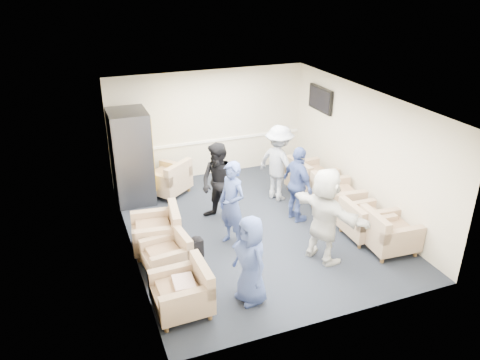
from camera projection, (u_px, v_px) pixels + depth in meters
name	position (u px, v px, depth m)	size (l,w,h in m)	color
floor	(254.00, 227.00, 9.74)	(6.00, 6.00, 0.00)	black
ceiling	(256.00, 100.00, 8.62)	(6.00, 6.00, 0.00)	silver
back_wall	(209.00, 124.00, 11.73)	(5.00, 0.02, 2.70)	beige
front_wall	(337.00, 244.00, 6.63)	(5.00, 0.02, 2.70)	beige
left_wall	(127.00, 187.00, 8.36)	(0.02, 6.00, 2.70)	beige
right_wall	(363.00, 151.00, 9.99)	(0.02, 6.00, 2.70)	beige
chair_rail	(210.00, 141.00, 11.90)	(4.98, 0.04, 0.06)	white
tv	(320.00, 99.00, 11.21)	(0.10, 1.00, 0.58)	black
armchair_left_near	(185.00, 293.00, 7.24)	(0.87, 0.87, 0.68)	#A18367
armchair_left_mid	(169.00, 256.00, 8.24)	(0.84, 0.84, 0.60)	#A18367
armchair_left_far	(159.00, 232.00, 8.86)	(0.98, 0.98, 0.71)	#A18367
armchair_right_near	(387.00, 234.00, 8.82)	(0.93, 0.93, 0.70)	#A18367
armchair_right_midnear	(363.00, 222.00, 9.25)	(0.84, 0.84, 0.66)	#A18367
armchair_right_midfar	(334.00, 198.00, 10.12)	(1.01, 1.01, 0.74)	#A18367
armchair_right_far	(309.00, 178.00, 11.08)	(1.04, 1.04, 0.74)	#A18367
armchair_corner	(169.00, 180.00, 11.01)	(1.26, 1.26, 0.72)	#A18367
vending_machine	(131.00, 157.00, 10.47)	(0.86, 1.00, 2.12)	#4B4C52
backpack	(196.00, 246.00, 8.67)	(0.27, 0.21, 0.43)	black
pillow	(184.00, 284.00, 7.17)	(0.41, 0.31, 0.12)	beige
person_front_left	(251.00, 260.00, 7.32)	(0.74, 0.48, 1.51)	#3A4D8C
person_mid_left	(232.00, 204.00, 8.83)	(0.62, 0.41, 1.70)	#3A4D8C
person_back_left	(219.00, 184.00, 9.63)	(0.84, 0.66, 1.73)	black
person_back_right	(279.00, 163.00, 10.59)	(1.14, 0.66, 1.77)	beige
person_mid_right	(298.00, 185.00, 9.70)	(0.96, 0.40, 1.64)	#3A4D8C
person_front_right	(325.00, 215.00, 8.32)	(1.68, 0.53, 1.81)	silver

